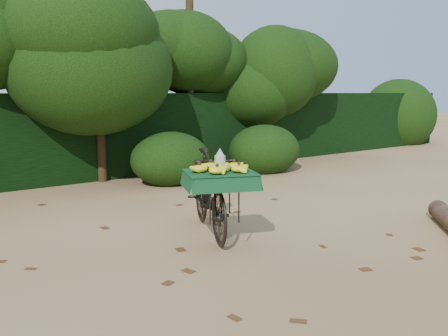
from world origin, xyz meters
TOP-DOWN VIEW (x-y plane):
  - ground at (0.00, 0.00)m, footprint 80.00×80.00m
  - vendor_bicycle at (0.15, 1.01)m, footprint 1.31×1.94m
  - hedge_backdrop at (0.00, 6.30)m, footprint 26.00×1.80m
  - tree_row at (-0.65, 5.50)m, footprint 14.50×2.00m
  - bush_clumps at (0.50, 4.30)m, footprint 8.80×1.70m
  - leaf_litter at (0.00, 0.65)m, footprint 7.00×7.30m

SIDE VIEW (x-z plane):
  - ground at x=0.00m, z-range 0.00..0.00m
  - leaf_litter at x=0.00m, z-range 0.00..0.01m
  - bush_clumps at x=0.50m, z-range 0.00..0.90m
  - vendor_bicycle at x=0.15m, z-range 0.01..1.11m
  - hedge_backdrop at x=0.00m, z-range 0.00..1.80m
  - tree_row at x=-0.65m, z-range 0.00..4.00m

